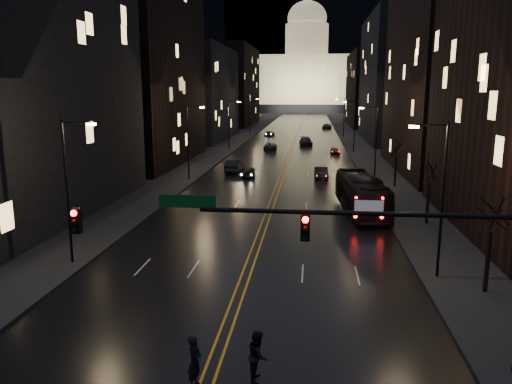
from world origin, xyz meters
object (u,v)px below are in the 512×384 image
(traffic_signal, at_px, (370,242))
(oncoming_car_a, at_px, (248,172))
(pedestrian_b, at_px, (258,355))
(pedestrian_a, at_px, (195,362))
(oncoming_car_b, at_px, (234,166))
(bus, at_px, (361,194))
(receding_car_a, at_px, (321,173))

(traffic_signal, xyz_separation_m, oncoming_car_a, (-10.00, 42.78, -4.37))
(pedestrian_b, bearing_deg, traffic_signal, -74.30)
(traffic_signal, bearing_deg, pedestrian_a, -162.39)
(traffic_signal, bearing_deg, oncoming_car_a, 103.16)
(pedestrian_b, bearing_deg, oncoming_car_b, 8.02)
(oncoming_car_a, bearing_deg, bus, 119.24)
(oncoming_car_a, bearing_deg, pedestrian_b, 91.10)
(bus, bearing_deg, receding_car_a, 94.91)
(traffic_signal, distance_m, oncoming_car_b, 48.40)
(oncoming_car_b, height_order, pedestrian_a, pedestrian_a)
(oncoming_car_a, relative_size, pedestrian_a, 2.17)
(traffic_signal, xyz_separation_m, pedestrian_a, (-6.29, -2.00, -4.11))
(pedestrian_a, bearing_deg, oncoming_car_b, 17.57)
(bus, relative_size, oncoming_car_a, 2.76)
(oncoming_car_a, distance_m, pedestrian_b, 44.46)
(bus, xyz_separation_m, oncoming_car_b, (-14.62, 20.77, -0.80))
(bus, relative_size, oncoming_car_b, 2.30)
(pedestrian_a, height_order, pedestrian_b, pedestrian_a)
(oncoming_car_b, distance_m, pedestrian_b, 48.59)
(receding_car_a, distance_m, pedestrian_a, 44.78)
(receding_car_a, bearing_deg, traffic_signal, -90.44)
(receding_car_a, bearing_deg, oncoming_car_b, 158.31)
(traffic_signal, relative_size, oncoming_car_b, 3.35)
(bus, relative_size, pedestrian_b, 6.07)
(pedestrian_a, bearing_deg, oncoming_car_a, 15.17)
(receding_car_a, height_order, pedestrian_a, pedestrian_a)
(oncoming_car_b, distance_m, receding_car_a, 12.10)
(oncoming_car_a, xyz_separation_m, oncoming_car_b, (-2.37, 3.81, 0.12))
(oncoming_car_b, xyz_separation_m, pedestrian_b, (8.33, -47.88, 0.13))
(traffic_signal, height_order, pedestrian_b, traffic_signal)
(bus, height_order, pedestrian_b, bus)
(oncoming_car_a, height_order, receding_car_a, receding_car_a)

